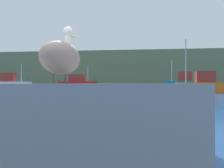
{
  "coord_description": "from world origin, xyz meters",
  "views": [
    {
      "loc": [
        1.37,
        -3.25,
        0.89
      ],
      "look_at": [
        -1.15,
        15.04,
        0.86
      ],
      "focal_mm": 41.53,
      "sensor_mm": 36.0,
      "label": 1
    }
  ],
  "objects": [
    {
      "name": "hillside_backdrop",
      "position": [
        0.0,
        66.16,
        4.42
      ],
      "size": [
        140.0,
        17.84,
        8.84
      ],
      "primitive_type": "cube",
      "color": "#6B7A51",
      "rests_on": "ground"
    },
    {
      "name": "pier_dock",
      "position": [
        0.21,
        0.11,
        0.45
      ],
      "size": [
        3.31,
        2.76,
        0.89
      ],
      "primitive_type": "cube",
      "color": "gray",
      "rests_on": "ground"
    },
    {
      "name": "fishing_boat_teal",
      "position": [
        6.62,
        38.1,
        0.99
      ],
      "size": [
        5.01,
        3.42,
        4.69
      ],
      "rotation": [
        0.0,
        0.0,
        2.69
      ],
      "color": "teal",
      "rests_on": "ground"
    },
    {
      "name": "pelican",
      "position": [
        0.21,
        0.12,
        1.25
      ],
      "size": [
        0.48,
        1.24,
        0.84
      ],
      "rotation": [
        0.0,
        0.0,
        1.57
      ],
      "color": "gray",
      "rests_on": "pier_dock"
    },
    {
      "name": "ground_plane",
      "position": [
        0.0,
        0.0,
        0.0
      ],
      "size": [
        260.0,
        260.0,
        0.0
      ],
      "primitive_type": "plane",
      "color": "#194C93"
    },
    {
      "name": "fishing_boat_red",
      "position": [
        -9.96,
        37.47,
        0.9
      ],
      "size": [
        6.1,
        2.15,
        3.81
      ],
      "rotation": [
        0.0,
        0.0,
        -0.06
      ],
      "color": "red",
      "rests_on": "ground"
    },
    {
      "name": "mooring_buoy",
      "position": [
        -0.45,
        13.11,
        0.31
      ],
      "size": [
        0.62,
        0.62,
        0.62
      ],
      "primitive_type": "sphere",
      "color": "#E54C19",
      "rests_on": "ground"
    },
    {
      "name": "fishing_boat_white",
      "position": [
        -21.3,
        36.68,
        0.94
      ],
      "size": [
        6.92,
        1.94,
        4.2
      ],
      "rotation": [
        0.0,
        0.0,
        0.0
      ],
      "color": "white",
      "rests_on": "ground"
    },
    {
      "name": "fishing_boat_orange",
      "position": [
        6.78,
        23.96,
        0.81
      ],
      "size": [
        4.78,
        1.63,
        5.42
      ],
      "rotation": [
        0.0,
        0.0,
        3.13
      ],
      "color": "orange",
      "rests_on": "ground"
    }
  ]
}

